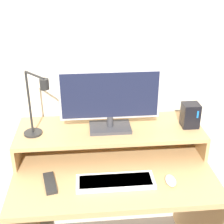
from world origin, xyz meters
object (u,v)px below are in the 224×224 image
keyboard (115,181)px  remote_control (50,183)px  mouse (171,180)px  monitor (110,99)px  router_dock (190,115)px  desk_lamp (36,108)px

keyboard → remote_control: (-0.32, 0.02, -0.00)m
mouse → monitor: bearing=129.8°
monitor → remote_control: (-0.32, -0.28, -0.31)m
router_dock → remote_control: (-0.77, -0.27, -0.20)m
desk_lamp → keyboard: 0.54m
desk_lamp → router_dock: bearing=3.7°
monitor → desk_lamp: desk_lamp is taller
remote_control → router_dock: bearing=19.2°
remote_control → mouse: bearing=-4.4°
router_dock → remote_control: 0.84m
desk_lamp → keyboard: bearing=-31.6°
mouse → remote_control: bearing=175.6°
router_dock → mouse: router_dock is taller
mouse → desk_lamp: bearing=158.3°
desk_lamp → remote_control: 0.38m
desk_lamp → mouse: bearing=-21.7°
monitor → keyboard: (0.00, -0.30, -0.31)m
desk_lamp → mouse: desk_lamp is taller
monitor → router_dock: 0.46m
keyboard → mouse: size_ratio=4.32×
mouse → remote_control: mouse is taller
monitor → keyboard: bearing=-90.0°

